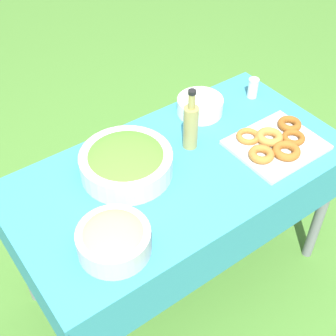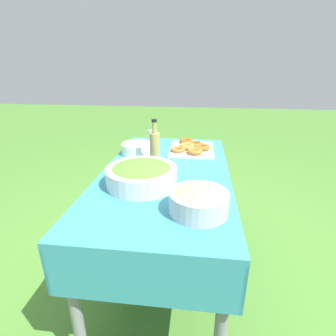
{
  "view_description": "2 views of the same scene",
  "coord_description": "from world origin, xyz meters",
  "px_view_note": "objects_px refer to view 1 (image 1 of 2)",
  "views": [
    {
      "loc": [
        -0.83,
        -1.06,
        2.03
      ],
      "look_at": [
        -0.06,
        -0.01,
        0.78
      ],
      "focal_mm": 50.0,
      "sensor_mm": 36.0,
      "label": 1
    },
    {
      "loc": [
        -1.37,
        -0.18,
        1.33
      ],
      "look_at": [
        -0.02,
        -0.02,
        0.78
      ],
      "focal_mm": 28.0,
      "sensor_mm": 36.0,
      "label": 2
    }
  ],
  "objects_px": {
    "salad_bowl": "(126,162)",
    "plate_stack": "(200,106)",
    "pasta_bowl": "(114,239)",
    "donut_platter": "(276,143)",
    "olive_oil_bottle": "(191,125)"
  },
  "relations": [
    {
      "from": "pasta_bowl",
      "to": "olive_oil_bottle",
      "type": "height_order",
      "value": "olive_oil_bottle"
    },
    {
      "from": "plate_stack",
      "to": "olive_oil_bottle",
      "type": "xyz_separation_m",
      "value": [
        -0.18,
        -0.16,
        0.07
      ]
    },
    {
      "from": "donut_platter",
      "to": "plate_stack",
      "type": "distance_m",
      "value": 0.38
    },
    {
      "from": "pasta_bowl",
      "to": "olive_oil_bottle",
      "type": "bearing_deg",
      "value": 27.08
    },
    {
      "from": "salad_bowl",
      "to": "plate_stack",
      "type": "height_order",
      "value": "salad_bowl"
    },
    {
      "from": "pasta_bowl",
      "to": "olive_oil_bottle",
      "type": "distance_m",
      "value": 0.6
    },
    {
      "from": "donut_platter",
      "to": "plate_stack",
      "type": "relative_size",
      "value": 1.75
    },
    {
      "from": "pasta_bowl",
      "to": "olive_oil_bottle",
      "type": "relative_size",
      "value": 0.9
    },
    {
      "from": "pasta_bowl",
      "to": "donut_platter",
      "type": "distance_m",
      "value": 0.82
    },
    {
      "from": "donut_platter",
      "to": "salad_bowl",
      "type": "bearing_deg",
      "value": 158.36
    },
    {
      "from": "salad_bowl",
      "to": "pasta_bowl",
      "type": "xyz_separation_m",
      "value": [
        -0.23,
        -0.29,
        -0.0
      ]
    },
    {
      "from": "salad_bowl",
      "to": "donut_platter",
      "type": "relative_size",
      "value": 1.0
    },
    {
      "from": "plate_stack",
      "to": "pasta_bowl",
      "type": "bearing_deg",
      "value": -148.94
    },
    {
      "from": "salad_bowl",
      "to": "plate_stack",
      "type": "distance_m",
      "value": 0.5
    },
    {
      "from": "pasta_bowl",
      "to": "plate_stack",
      "type": "height_order",
      "value": "pasta_bowl"
    }
  ]
}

